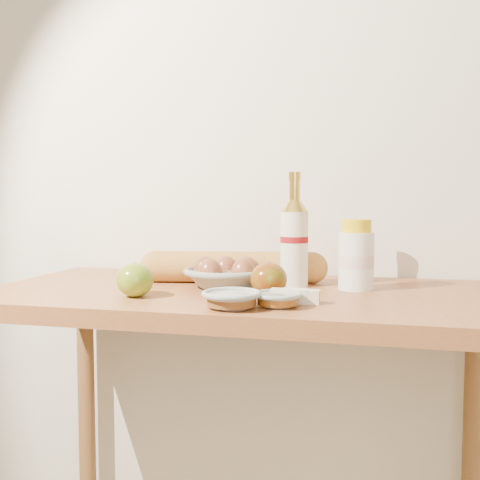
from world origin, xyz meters
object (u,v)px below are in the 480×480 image
egg_bowl (226,275)px  cream_bottle (356,257)px  bourbon_bottle (294,240)px  baguette (233,267)px  table (243,342)px

egg_bowl → cream_bottle: bearing=8.8°
bourbon_bottle → cream_bottle: bourbon_bottle is taller
cream_bottle → egg_bowl: cream_bottle is taller
bourbon_bottle → egg_bowl: (-0.16, -0.06, -0.08)m
baguette → egg_bowl: bearing=-97.1°
table → cream_bottle: (0.26, 0.07, 0.20)m
cream_bottle → baguette: cream_bottle is taller
bourbon_bottle → table: bearing=-126.6°
egg_bowl → baguette: bearing=92.8°
table → cream_bottle: size_ratio=7.24×
table → egg_bowl: 0.16m
bourbon_bottle → cream_bottle: (0.15, -0.01, -0.04)m
bourbon_bottle → cream_bottle: bearing=11.6°
bourbon_bottle → egg_bowl: size_ratio=1.06×
cream_bottle → baguette: bearing=149.6°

